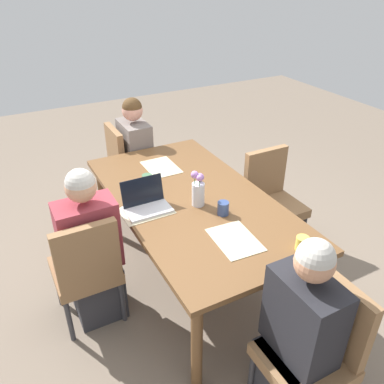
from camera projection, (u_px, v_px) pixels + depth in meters
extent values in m
plane|color=#756656|center=(192.00, 273.00, 3.38)|extent=(10.00, 10.00, 0.00)
cube|color=brown|center=(192.00, 200.00, 3.01)|extent=(2.01, 1.07, 0.04)
cylinder|color=brown|center=(103.00, 200.00, 3.72)|extent=(0.07, 0.07, 0.71)
cylinder|color=brown|center=(197.00, 347.00, 2.30)|extent=(0.07, 0.07, 0.71)
cylinder|color=brown|center=(189.00, 179.00, 4.09)|extent=(0.07, 0.07, 0.71)
cylinder|color=brown|center=(316.00, 294.00, 2.67)|extent=(0.07, 0.07, 0.71)
cube|color=olive|center=(303.00, 362.00, 2.16)|extent=(0.44, 0.44, 0.08)
cube|color=olive|center=(338.00, 315.00, 2.10)|extent=(0.42, 0.06, 0.45)
cylinder|color=#333338|center=(251.00, 375.00, 2.34)|extent=(0.04, 0.04, 0.37)
cylinder|color=#333338|center=(301.00, 349.00, 2.49)|extent=(0.04, 0.04, 0.37)
cube|color=#2D2D33|center=(292.00, 375.00, 2.30)|extent=(0.34, 0.36, 0.45)
cube|color=#232328|center=(303.00, 317.00, 2.06)|extent=(0.40, 0.24, 0.50)
sphere|color=tan|center=(315.00, 262.00, 1.87)|extent=(0.20, 0.20, 0.20)
sphere|color=beige|center=(316.00, 257.00, 1.86)|extent=(0.19, 0.19, 0.19)
cube|color=olive|center=(135.00, 170.00, 4.15)|extent=(0.44, 0.44, 0.08)
cube|color=olive|center=(115.00, 150.00, 3.94)|extent=(0.42, 0.06, 0.45)
cylinder|color=#333338|center=(146.00, 177.00, 4.48)|extent=(0.04, 0.04, 0.37)
cylinder|color=#333338|center=(160.00, 192.00, 4.19)|extent=(0.04, 0.04, 0.37)
cylinder|color=#333338|center=(114.00, 185.00, 4.33)|extent=(0.04, 0.04, 0.37)
cylinder|color=#333338|center=(126.00, 201.00, 4.04)|extent=(0.04, 0.04, 0.37)
cube|color=#2D2D33|center=(138.00, 187.00, 4.19)|extent=(0.34, 0.36, 0.45)
cube|color=slate|center=(135.00, 146.00, 3.95)|extent=(0.40, 0.24, 0.50)
sphere|color=tan|center=(132.00, 111.00, 3.77)|extent=(0.20, 0.20, 0.20)
sphere|color=#51381E|center=(132.00, 107.00, 3.75)|extent=(0.19, 0.19, 0.19)
cube|color=olive|center=(85.00, 270.00, 2.80)|extent=(0.44, 0.44, 0.08)
cube|color=olive|center=(88.00, 256.00, 2.52)|extent=(0.06, 0.42, 0.45)
cylinder|color=#333338|center=(58.00, 286.00, 2.98)|extent=(0.04, 0.04, 0.37)
cylinder|color=#333338|center=(107.00, 270.00, 3.14)|extent=(0.04, 0.04, 0.37)
cylinder|color=#333338|center=(70.00, 321.00, 2.69)|extent=(0.04, 0.04, 0.37)
cylinder|color=#333338|center=(123.00, 301.00, 2.85)|extent=(0.04, 0.04, 0.37)
cube|color=#2D2D33|center=(97.00, 287.00, 2.92)|extent=(0.36, 0.34, 0.45)
cube|color=#93333D|center=(88.00, 235.00, 2.68)|extent=(0.24, 0.40, 0.50)
sphere|color=tan|center=(81.00, 187.00, 2.49)|extent=(0.20, 0.20, 0.20)
sphere|color=beige|center=(80.00, 183.00, 2.48)|extent=(0.19, 0.19, 0.19)
cube|color=olive|center=(275.00, 208.00, 3.50)|extent=(0.44, 0.44, 0.08)
cube|color=olive|center=(265.00, 173.00, 3.51)|extent=(0.06, 0.42, 0.45)
cylinder|color=#333338|center=(303.00, 234.00, 3.55)|extent=(0.04, 0.04, 0.37)
cylinder|color=#333338|center=(269.00, 246.00, 3.40)|extent=(0.04, 0.04, 0.37)
cylinder|color=#333338|center=(276.00, 213.00, 3.84)|extent=(0.04, 0.04, 0.37)
cylinder|color=#333338|center=(244.00, 224.00, 3.69)|extent=(0.04, 0.04, 0.37)
cylinder|color=silver|center=(198.00, 194.00, 2.87)|extent=(0.09, 0.09, 0.18)
sphere|color=#B27AC6|center=(200.00, 178.00, 2.76)|extent=(0.05, 0.05, 0.05)
cylinder|color=#477A3D|center=(200.00, 182.00, 2.78)|extent=(0.01, 0.01, 0.07)
sphere|color=#B27AC6|center=(200.00, 177.00, 2.83)|extent=(0.06, 0.06, 0.06)
cylinder|color=#477A3D|center=(200.00, 179.00, 2.84)|extent=(0.01, 0.01, 0.04)
sphere|color=#B27AC6|center=(195.00, 175.00, 2.78)|extent=(0.06, 0.06, 0.06)
cylinder|color=#477A3D|center=(195.00, 179.00, 2.80)|extent=(0.01, 0.01, 0.07)
cube|color=beige|center=(235.00, 240.00, 2.54)|extent=(0.38, 0.28, 0.00)
cube|color=beige|center=(161.00, 167.00, 3.43)|extent=(0.36, 0.26, 0.00)
cube|color=beige|center=(146.00, 211.00, 2.83)|extent=(0.26, 0.36, 0.00)
cube|color=silver|center=(148.00, 209.00, 2.83)|extent=(0.22, 0.32, 0.02)
cube|color=black|center=(142.00, 191.00, 2.85)|extent=(0.05, 0.31, 0.20)
cylinder|color=#47704C|center=(147.00, 180.00, 3.15)|extent=(0.08, 0.08, 0.09)
cylinder|color=#33477A|center=(223.00, 208.00, 2.78)|extent=(0.08, 0.08, 0.10)
cylinder|color=#DBC64C|center=(302.00, 243.00, 2.44)|extent=(0.08, 0.08, 0.09)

